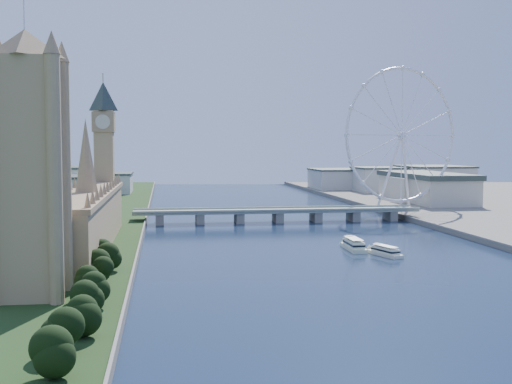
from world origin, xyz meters
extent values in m
plane|color=#1B2C4E|center=(0.00, 0.00, 0.00)|extent=(2000.00, 2000.00, 0.00)
cube|color=tan|center=(-135.00, 55.00, 46.00)|extent=(22.00, 22.00, 86.00)
pyramid|color=#937A59|center=(-135.00, 55.00, 99.00)|extent=(28.16, 28.16, 10.00)
cylinder|color=silver|center=(-135.00, 55.00, 107.00)|extent=(0.50, 0.50, 16.00)
cube|color=tan|center=(-128.00, 170.00, 17.00)|extent=(24.00, 200.00, 28.00)
cone|color=#937A59|center=(-128.00, 170.00, 53.00)|extent=(12.00, 12.00, 40.00)
cube|color=tan|center=(-128.00, 278.00, 43.00)|extent=(13.00, 13.00, 80.00)
cube|color=#937A59|center=(-128.00, 278.00, 75.00)|extent=(15.00, 15.00, 14.00)
pyramid|color=#2D3833|center=(-128.00, 278.00, 103.00)|extent=(20.02, 20.02, 20.00)
cube|color=gray|center=(0.00, 300.00, 8.50)|extent=(220.00, 22.00, 2.00)
cube|color=gray|center=(-90.00, 300.00, 3.75)|extent=(6.00, 20.00, 7.50)
cube|color=gray|center=(-60.00, 300.00, 3.75)|extent=(6.00, 20.00, 7.50)
cube|color=gray|center=(-30.00, 300.00, 3.75)|extent=(6.00, 20.00, 7.50)
cube|color=gray|center=(0.00, 300.00, 3.75)|extent=(6.00, 20.00, 7.50)
cube|color=gray|center=(30.00, 300.00, 3.75)|extent=(6.00, 20.00, 7.50)
cube|color=gray|center=(60.00, 300.00, 3.75)|extent=(6.00, 20.00, 7.50)
cube|color=gray|center=(90.00, 300.00, 3.75)|extent=(6.00, 20.00, 7.50)
torus|color=silver|center=(120.00, 355.00, 68.00)|extent=(113.60, 39.12, 118.60)
cylinder|color=silver|center=(120.00, 355.00, 68.00)|extent=(7.25, 6.61, 6.00)
cube|color=gray|center=(117.00, 365.00, 4.00)|extent=(14.00, 10.00, 2.00)
cube|color=beige|center=(-160.00, 430.00, 16.00)|extent=(40.00, 60.00, 26.00)
cube|color=beige|center=(-200.00, 520.00, 19.00)|extent=(60.00, 80.00, 32.00)
cube|color=beige|center=(-150.00, 600.00, 14.00)|extent=(50.00, 70.00, 22.00)
cube|color=beige|center=(180.00, 580.00, 17.00)|extent=(60.00, 60.00, 28.00)
cube|color=beige|center=(240.00, 560.00, 18.00)|extent=(70.00, 90.00, 30.00)
cube|color=beige|center=(140.00, 640.00, 15.00)|extent=(60.00, 80.00, 24.00)
camera|label=1|loc=(-87.00, -183.43, 57.48)|focal=45.00mm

